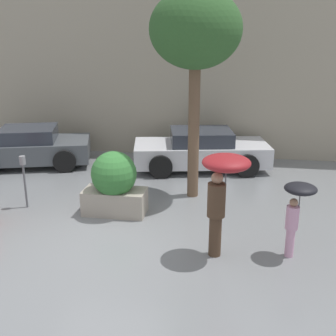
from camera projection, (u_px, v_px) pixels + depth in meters
The scene contains 9 objects.
ground_plane at pixel (106, 240), 8.41m from camera, with size 40.00×40.00×0.00m, color slate.
building_facade at pixel (161, 63), 13.60m from camera, with size 18.00×0.30×6.00m.
planter_box at pixel (114, 183), 9.44m from camera, with size 1.41×1.02×1.46m.
person_adult at pixel (222, 181), 7.38m from camera, with size 0.85×0.85×1.94m.
person_child at pixel (297, 204), 7.49m from camera, with size 0.58×0.58×1.42m.
parked_car_near at pixel (201, 150), 12.69m from camera, with size 4.24×2.50×1.19m.
parked_car_far at pixel (30, 147), 13.01m from camera, with size 3.96×2.69×1.19m.
street_tree at pixel (196, 32), 9.50m from camera, with size 2.12×2.12×4.93m.
parking_meter at pixel (24, 171), 9.71m from camera, with size 0.14×0.14×1.26m.
Camera 1 is at (2.43, -7.28, 3.94)m, focal length 45.00 mm.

